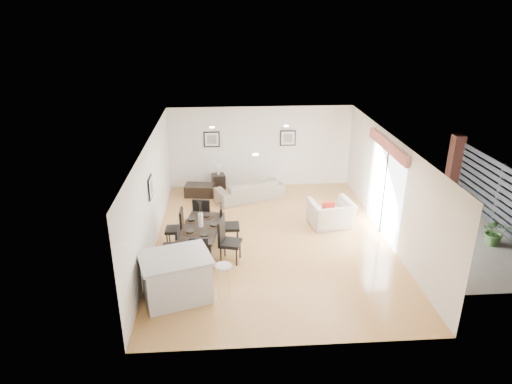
{
  "coord_description": "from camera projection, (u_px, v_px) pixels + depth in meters",
  "views": [
    {
      "loc": [
        -1.13,
        -10.49,
        5.66
      ],
      "look_at": [
        -0.39,
        0.4,
        1.21
      ],
      "focal_mm": 32.0,
      "sensor_mm": 36.0,
      "label": 1
    }
  ],
  "objects": [
    {
      "name": "coffee_table",
      "position": [
        200.0,
        190.0,
        14.67
      ],
      "size": [
        1.0,
        0.67,
        0.37
      ],
      "primitive_type": "cube",
      "rotation": [
        0.0,
        0.0,
        -0.13
      ],
      "color": "black",
      "rests_on": "ground"
    },
    {
      "name": "table_lamp",
      "position": [
        218.0,
        168.0,
        14.88
      ],
      "size": [
        0.19,
        0.19,
        0.36
      ],
      "color": "white",
      "rests_on": "side_table"
    },
    {
      "name": "framed_print_back_left",
      "position": [
        212.0,
        139.0,
        14.85
      ],
      "size": [
        0.52,
        0.04,
        0.52
      ],
      "color": "black",
      "rests_on": "wall_back"
    },
    {
      "name": "dining_table",
      "position": [
        201.0,
        229.0,
        11.06
      ],
      "size": [
        1.16,
        1.87,
        0.73
      ],
      "rotation": [
        0.0,
        0.0,
        -0.17
      ],
      "color": "black",
      "rests_on": "ground"
    },
    {
      "name": "wall_back",
      "position": [
        261.0,
        147.0,
        15.09
      ],
      "size": [
        6.0,
        0.04,
        2.7
      ],
      "primitive_type": "cube",
      "color": "white",
      "rests_on": "ground"
    },
    {
      "name": "dining_chair_foot",
      "position": [
        203.0,
        214.0,
        12.08
      ],
      "size": [
        0.53,
        0.53,
        1.02
      ],
      "rotation": [
        0.0,
        0.0,
        2.98
      ],
      "color": "black",
      "rests_on": "ground"
    },
    {
      "name": "framed_print_left_wall",
      "position": [
        151.0,
        187.0,
        10.91
      ],
      "size": [
        0.04,
        0.52,
        0.52
      ],
      "rotation": [
        0.0,
        0.0,
        1.57
      ],
      "color": "black",
      "rests_on": "wall_left"
    },
    {
      "name": "dining_chair_wnear",
      "position": [
        174.0,
        244.0,
        10.66
      ],
      "size": [
        0.45,
        0.45,
        0.93
      ],
      "rotation": [
        0.0,
        0.0,
        -1.65
      ],
      "color": "black",
      "rests_on": "ground"
    },
    {
      "name": "bar_stool",
      "position": [
        223.0,
        270.0,
        9.39
      ],
      "size": [
        0.34,
        0.34,
        0.74
      ],
      "color": "silver",
      "rests_on": "ground"
    },
    {
      "name": "dining_chair_enear",
      "position": [
        226.0,
        238.0,
        10.74
      ],
      "size": [
        0.59,
        0.59,
        1.08
      ],
      "rotation": [
        0.0,
        0.0,
        1.32
      ],
      "color": "black",
      "rests_on": "ground"
    },
    {
      "name": "wall_right",
      "position": [
        390.0,
        190.0,
        11.58
      ],
      "size": [
        0.04,
        8.0,
        2.7
      ],
      "primitive_type": "cube",
      "color": "white",
      "rests_on": "ground"
    },
    {
      "name": "sofa",
      "position": [
        250.0,
        190.0,
        14.38
      ],
      "size": [
        2.28,
        1.61,
        0.62
      ],
      "primitive_type": "imported",
      "rotation": [
        0.0,
        0.0,
        3.55
      ],
      "color": "gray",
      "rests_on": "ground"
    },
    {
      "name": "cushion",
      "position": [
        328.0,
        208.0,
        12.38
      ],
      "size": [
        0.34,
        0.12,
        0.33
      ],
      "primitive_type": "cube",
      "rotation": [
        0.0,
        0.0,
        3.2
      ],
      "color": "#AF2416",
      "rests_on": "armchair"
    },
    {
      "name": "courtyard",
      "position": [
        489.0,
        189.0,
        12.74
      ],
      "size": [
        6.0,
        6.0,
        2.0
      ],
      "color": "gray",
      "rests_on": "ground"
    },
    {
      "name": "kitchen_island",
      "position": [
        176.0,
        277.0,
        9.38
      ],
      "size": [
        1.66,
        1.45,
        0.99
      ],
      "rotation": [
        0.0,
        0.0,
        0.3
      ],
      "color": "silver",
      "rests_on": "ground"
    },
    {
      "name": "framed_print_back_right",
      "position": [
        288.0,
        138.0,
        15.01
      ],
      "size": [
        0.52,
        0.04,
        0.52
      ],
      "color": "black",
      "rests_on": "wall_back"
    },
    {
      "name": "wall_front",
      "position": [
        297.0,
        282.0,
        7.7
      ],
      "size": [
        6.0,
        0.04,
        2.7
      ],
      "primitive_type": "cube",
      "color": "white",
      "rests_on": "ground"
    },
    {
      "name": "vase",
      "position": [
        200.0,
        216.0,
        10.93
      ],
      "size": [
        0.9,
        1.41,
        0.74
      ],
      "color": "white",
      "rests_on": "dining_table"
    },
    {
      "name": "courtyard_plant_b",
      "position": [
        459.0,
        202.0,
        13.36
      ],
      "size": [
        0.42,
        0.42,
        0.68
      ],
      "primitive_type": "imported",
      "rotation": [
        0.0,
        0.0,
        -0.11
      ],
      "color": "#385E28",
      "rests_on": "ground"
    },
    {
      "name": "side_table",
      "position": [
        219.0,
        182.0,
        15.07
      ],
      "size": [
        0.48,
        0.48,
        0.55
      ],
      "primitive_type": "cube",
      "rotation": [
        0.0,
        0.0,
        0.19
      ],
      "color": "black",
      "rests_on": "ground"
    },
    {
      "name": "courtyard_plant_a",
      "position": [
        495.0,
        232.0,
        11.56
      ],
      "size": [
        0.82,
        0.78,
        0.72
      ],
      "primitive_type": "imported",
      "rotation": [
        0.0,
        0.0,
        -0.43
      ],
      "color": "#385E28",
      "rests_on": "ground"
    },
    {
      "name": "sliding_door",
      "position": [
        386.0,
        174.0,
        11.74
      ],
      "size": [
        0.12,
        2.7,
        2.57
      ],
      "color": "white",
      "rests_on": "wall_right"
    },
    {
      "name": "ceiling",
      "position": [
        274.0,
        140.0,
        10.89
      ],
      "size": [
        6.0,
        8.0,
        0.02
      ],
      "primitive_type": "cube",
      "color": "white",
      "rests_on": "wall_back"
    },
    {
      "name": "armchair",
      "position": [
        331.0,
        214.0,
        12.57
      ],
      "size": [
        1.27,
        1.15,
        0.73
      ],
      "primitive_type": "imported",
      "rotation": [
        0.0,
        0.0,
        3.3
      ],
      "color": "beige",
      "rests_on": "ground"
    },
    {
      "name": "ground",
      "position": [
        272.0,
        240.0,
        11.9
      ],
      "size": [
        8.0,
        8.0,
        0.0
      ],
      "primitive_type": "plane",
      "color": "tan",
      "rests_on": "ground"
    },
    {
      "name": "dining_chair_wfar",
      "position": [
        178.0,
        226.0,
        11.46
      ],
      "size": [
        0.46,
        0.46,
        0.99
      ],
      "rotation": [
        0.0,
        0.0,
        -1.6
      ],
      "color": "black",
      "rests_on": "ground"
    },
    {
      "name": "dining_chair_efar",
      "position": [
        226.0,
        223.0,
        11.52
      ],
      "size": [
        0.49,
        0.49,
        1.07
      ],
      "rotation": [
        0.0,
        0.0,
        1.58
      ],
      "color": "black",
      "rests_on": "ground"
    },
    {
      "name": "wall_left",
      "position": [
        152.0,
        196.0,
        11.21
      ],
      "size": [
        0.04,
        8.0,
        2.7
      ],
      "primitive_type": "cube",
      "color": "white",
      "rests_on": "ground"
    },
    {
      "name": "dining_chair_head",
      "position": [
        199.0,
        257.0,
        10.11
      ],
      "size": [
        0.43,
        0.43,
        0.93
      ],
      "rotation": [
        0.0,
        0.0,
        0.02
      ],
      "color": "black",
      "rests_on": "ground"
    }
  ]
}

